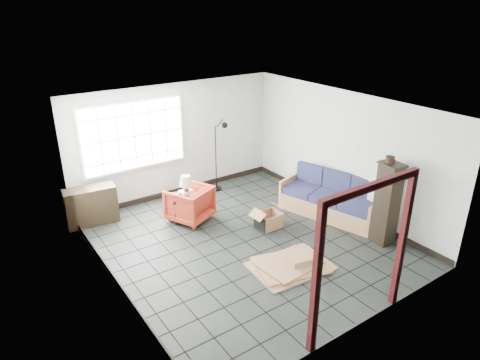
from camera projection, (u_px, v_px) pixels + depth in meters
ground at (245, 242)px, 8.16m from camera, size 5.50×5.50×0.00m
room_shell at (245, 159)px, 7.52m from camera, size 5.02×5.52×2.61m
window_panel at (134, 136)px, 9.05m from camera, size 2.32×0.08×1.52m
doorway_trim at (365, 240)px, 5.58m from camera, size 1.80×0.08×2.20m
futon_sofa at (331, 200)px, 9.08m from camera, size 1.35×2.23×0.93m
armchair at (189, 202)px, 8.84m from camera, size 1.02×0.99×0.81m
side_table at (185, 200)px, 8.81m from camera, size 0.65×0.65×0.54m
table_lamp at (186, 182)px, 8.70m from camera, size 0.28×0.28×0.43m
projector at (186, 192)px, 8.83m from camera, size 0.28×0.23×0.09m
floor_lamp at (220, 153)px, 10.12m from camera, size 0.53×0.34×1.70m
console_shelf at (91, 206)px, 8.70m from camera, size 1.05×0.51×0.78m
tall_shelf at (387, 203)px, 7.86m from camera, size 0.39×0.47×1.60m
pot at (390, 160)px, 7.54m from camera, size 0.20×0.20×0.12m
open_box at (269, 220)px, 8.63m from camera, size 0.77×0.40×0.43m
cardboard_pile at (292, 264)px, 7.38m from camera, size 1.42×1.16×0.20m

